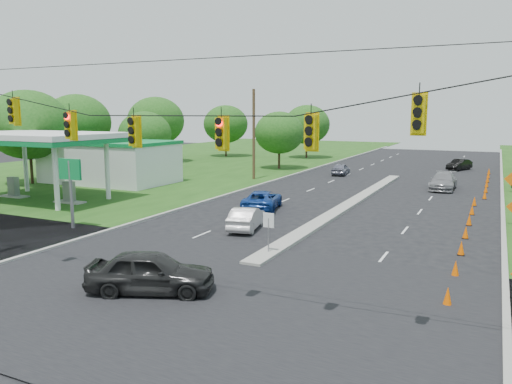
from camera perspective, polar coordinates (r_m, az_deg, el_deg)
The scene contains 37 objects.
ground at distance 18.87m, azimuth -6.27°, elevation -11.80°, with size 160.00×160.00×0.00m, color black.
grass_left at distance 53.09m, azimuth -22.53°, elevation 1.12°, with size 40.00×160.00×0.06m, color #1E4714.
cross_street at distance 18.87m, azimuth -6.27°, elevation -11.80°, with size 160.00×14.00×0.02m, color black.
curb_left at distance 49.42m, azimuth 2.24°, elevation 1.27°, with size 0.25×110.00×0.16m, color gray.
curb_right at distance 45.40m, azimuth 26.31°, elevation -0.37°, with size 0.25×110.00×0.16m, color gray.
median at distance 37.72m, azimuth 10.88°, elevation -1.33°, with size 1.00×34.00×0.18m, color gray.
median_sign at distance 23.52m, azimuth 1.45°, elevation -3.81°, with size 0.55×0.06×2.05m.
signal_span at distance 16.92m, azimuth -8.50°, elevation 3.09°, with size 25.60×0.32×9.00m.
utility_pole_far_left at distance 50.02m, azimuth -0.26°, elevation 6.55°, with size 0.28×0.28×9.00m, color #422D1C.
gas_station at distance 48.44m, azimuth -17.46°, elevation 3.77°, with size 18.40×19.70×5.20m.
cone_0 at distance 19.03m, azimuth 21.05°, elevation -11.06°, with size 0.32×0.32×0.70m, color #F35A00.
cone_1 at distance 22.36m, azimuth 21.84°, elevation -8.11°, with size 0.32×0.32×0.70m, color #F35A00.
cone_2 at distance 25.73m, azimuth 22.41°, elevation -5.93°, with size 0.32×0.32×0.70m, color #F35A00.
cone_3 at distance 29.13m, azimuth 22.84°, elevation -4.26°, with size 0.32×0.32×0.70m, color #F35A00.
cone_4 at distance 32.55m, azimuth 23.19°, elevation -2.93°, with size 0.32×0.32×0.70m, color #F35A00.
cone_5 at distance 35.99m, azimuth 23.46°, elevation -1.86°, with size 0.32×0.32×0.70m, color #F35A00.
cone_6 at distance 39.43m, azimuth 23.69°, elevation -0.97°, with size 0.32×0.32×0.70m, color #F35A00.
cone_7 at distance 42.88m, azimuth 24.68°, elevation -0.29°, with size 0.32×0.32×0.70m, color #F35A00.
cone_8 at distance 46.34m, azimuth 24.78°, elevation 0.35°, with size 0.32×0.32×0.70m, color #F35A00.
cone_9 at distance 49.81m, azimuth 24.87°, elevation 0.90°, with size 0.32×0.32×0.70m, color #F35A00.
cone_10 at distance 53.28m, azimuth 24.95°, elevation 1.37°, with size 0.32×0.32×0.70m, color #F35A00.
cone_11 at distance 56.76m, azimuth 25.02°, elevation 1.79°, with size 0.32×0.32×0.70m, color #F35A00.
cone_12 at distance 60.24m, azimuth 25.08°, elevation 2.16°, with size 0.32×0.32×0.70m, color #F35A00.
work_sign_2 at distance 47.25m, azimuth 27.24°, elevation 1.24°, with size 1.27×0.58×1.37m.
tree_1 at distance 51.37m, azimuth -24.57°, elevation 7.00°, with size 7.56×7.56×8.82m.
tree_2 at distance 57.25m, azimuth -12.57°, elevation 6.49°, with size 5.88×5.88×6.86m.
tree_3 at distance 68.79m, azimuth -11.38°, elevation 7.96°, with size 7.56×7.56×8.82m.
tree_4 at distance 76.68m, azimuth -3.48°, elevation 7.75°, with size 6.72×6.72×7.84m.
tree_5 at distance 59.74m, azimuth 2.68°, elevation 6.79°, with size 5.88×5.88×6.86m.
tree_6 at distance 74.40m, azimuth 5.83°, elevation 7.68°, with size 6.72×6.72×7.84m.
tree_14 at distance 61.06m, azimuth -19.75°, elevation 7.49°, with size 7.56×7.56×8.82m.
black_sedan at distance 19.28m, azimuth -11.95°, elevation -8.94°, with size 1.91×4.75×1.62m, color black.
white_sedan at distance 28.93m, azimuth -1.11°, elevation -3.00°, with size 1.38×3.97×1.31m, color #BDB8B7.
blue_pickup at distance 34.81m, azimuth 0.72°, elevation -0.91°, with size 2.23×4.84×1.34m, color navy.
silver_car_far at distance 46.78m, azimuth 20.61°, elevation 1.16°, with size 2.07×5.08×1.47m, color gray.
silver_car_oncoming at distance 54.97m, azimuth 9.68°, elevation 2.61°, with size 1.51×3.75×1.28m, color slate.
dark_car_receding at distance 63.36m, azimuth 22.22°, elevation 2.92°, with size 1.38×3.95×1.30m, color black.
Camera 1 is at (9.43, -14.90, 6.71)m, focal length 35.00 mm.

